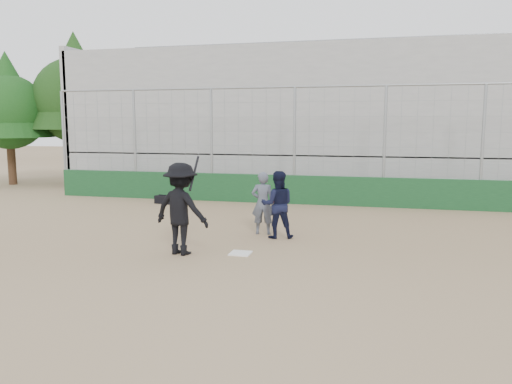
% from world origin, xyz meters
% --- Properties ---
extents(ground, '(90.00, 90.00, 0.00)m').
position_xyz_m(ground, '(0.00, 0.00, 0.00)').
color(ground, brown).
rests_on(ground, ground).
extents(home_plate, '(0.44, 0.44, 0.02)m').
position_xyz_m(home_plate, '(0.00, 0.00, 0.01)').
color(home_plate, white).
rests_on(home_plate, ground).
extents(backstop, '(18.10, 0.25, 4.04)m').
position_xyz_m(backstop, '(0.00, 7.00, 0.96)').
color(backstop, '#133D1D').
rests_on(backstop, ground).
extents(bleachers, '(20.25, 6.70, 6.98)m').
position_xyz_m(bleachers, '(0.00, 11.95, 2.92)').
color(bleachers, gray).
rests_on(bleachers, ground).
extents(tree_left, '(4.48, 4.48, 7.00)m').
position_xyz_m(tree_left, '(-11.00, 11.00, 4.39)').
color(tree_left, '#362313').
rests_on(tree_left, ground).
extents(tree_right, '(3.84, 3.84, 6.00)m').
position_xyz_m(tree_right, '(-13.50, 9.50, 3.76)').
color(tree_right, '#331F12').
rests_on(tree_right, ground).
extents(batter_at_plate, '(1.39, 0.99, 2.08)m').
position_xyz_m(batter_at_plate, '(-1.22, -0.30, 0.98)').
color(batter_at_plate, black).
rests_on(batter_at_plate, ground).
extents(catcher_crouched, '(0.93, 0.80, 1.11)m').
position_xyz_m(catcher_crouched, '(0.48, 1.64, 0.55)').
color(catcher_crouched, black).
rests_on(catcher_crouched, ground).
extents(umpire, '(0.61, 0.43, 1.42)m').
position_xyz_m(umpire, '(0.03, 2.00, 0.71)').
color(umpire, '#4E5563').
rests_on(umpire, ground).
extents(equipment_bag, '(0.70, 0.41, 0.32)m').
position_xyz_m(equipment_bag, '(-4.40, 5.92, 0.14)').
color(equipment_bag, black).
rests_on(equipment_bag, ground).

